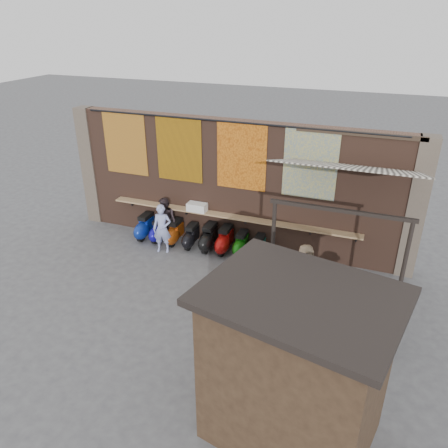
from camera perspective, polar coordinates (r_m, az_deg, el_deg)
name	(u,v)px	position (r m, az deg, el deg)	size (l,w,h in m)	color
ground	(201,286)	(12.11, -3.08, -8.10)	(70.00, 70.00, 0.00)	#474749
brick_wall	(234,185)	(13.43, 1.29, 5.13)	(10.00, 0.40, 4.00)	brown
pier_left	(91,166)	(15.82, -16.92, 7.26)	(0.50, 0.50, 4.00)	#4C4238
pier_right	(416,209)	(12.83, 23.79, 1.79)	(0.50, 0.50, 4.00)	#4C4238
eating_counter	(230,216)	(13.46, 0.73, 1.02)	(8.00, 0.32, 0.05)	#9E7A51
shelf_box	(197,207)	(13.74, -3.53, 2.21)	(0.61, 0.33, 0.26)	white
tapestry_redgold	(125,144)	(14.46, -12.77, 10.20)	(1.50, 0.02, 2.00)	maroon
tapestry_sun	(179,150)	(13.54, -5.88, 9.65)	(1.50, 0.02, 2.00)	orange
tapestry_orange	(241,156)	(12.81, 2.29, 8.81)	(1.50, 0.02, 2.00)	orange
tapestry_multi	(310,164)	(12.37, 11.19, 7.69)	(1.50, 0.02, 2.00)	#2B55A0
hang_rail	(232,122)	(12.64, 1.03, 13.19)	(0.06, 0.06, 9.50)	black
scooter_stool_0	(145,227)	(14.60, -10.27, -0.34)	(0.39, 0.86, 0.81)	navy
scooter_stool_1	(159,230)	(14.38, -8.55, -0.83)	(0.34, 0.76, 0.72)	#130D95
scooter_stool_2	(175,232)	(14.12, -6.41, -1.09)	(0.37, 0.83, 0.78)	#82340B
scooter_stool_3	(191,236)	(13.87, -4.31, -1.62)	(0.35, 0.78, 0.74)	black
scooter_stool_4	(209,238)	(13.66, -1.99, -1.80)	(0.39, 0.87, 0.83)	black
scooter_stool_5	(225,240)	(13.51, 0.11, -2.11)	(0.40, 0.88, 0.83)	#9F0E0C
scooter_stool_6	(241,244)	(13.39, 2.25, -2.63)	(0.35, 0.79, 0.75)	#10590C
scooter_stool_7	(258,248)	(13.24, 4.52, -3.09)	(0.34, 0.76, 0.72)	#175C4E
diner_left	(162,229)	(13.54, -8.08, -0.61)	(0.57, 0.37, 1.56)	#939ED5
diner_right	(166,221)	(14.10, -7.60, 0.44)	(0.73, 0.57, 1.51)	#30262A
shopper_navy	(315,289)	(10.86, 11.84, -8.26)	(0.90, 0.37, 1.54)	black
shopper_grey	(371,321)	(10.07, 18.63, -11.87)	(1.07, 0.61, 1.65)	#4E4C51
shopper_tan	(304,271)	(11.49, 10.46, -6.11)	(0.74, 0.48, 1.51)	#9E8364
market_stall	(295,371)	(7.70, 9.22, -18.40)	(2.65, 1.98, 2.87)	black
stall_roof	(302,296)	(6.75, 10.12, -9.28)	(2.96, 2.28, 0.12)	black
stall_sign	(322,307)	(8.03, 12.64, -10.59)	(1.20, 0.04, 0.50)	gold
stall_shelf	(316,352)	(8.68, 11.96, -16.08)	(2.20, 0.10, 0.06)	#473321
awning_canvas	(351,167)	(10.58, 16.31, 7.15)	(3.20, 3.40, 0.03)	beige
awning_ledger	(360,134)	(12.00, 17.33, 11.19)	(3.30, 0.08, 0.12)	#33261C
awning_header	(341,211)	(9.34, 15.04, 1.71)	(3.00, 0.08, 0.08)	black
awning_post_left	(272,262)	(10.23, 6.26, -4.95)	(0.09, 0.09, 3.10)	black
awning_post_right	(400,286)	(10.06, 21.99, -7.50)	(0.09, 0.09, 3.10)	black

